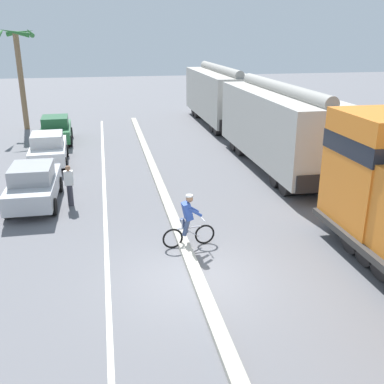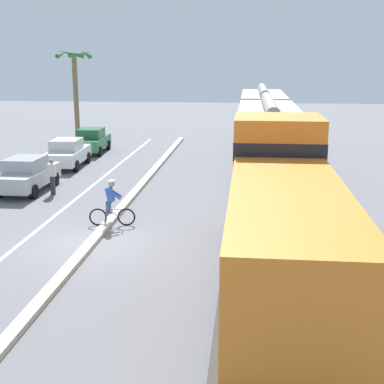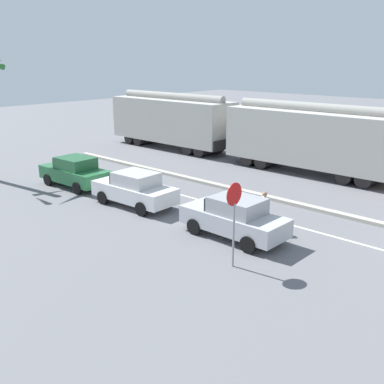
% 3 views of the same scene
% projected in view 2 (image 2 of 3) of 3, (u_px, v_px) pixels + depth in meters
% --- Properties ---
extents(ground_plane, '(120.00, 120.00, 0.00)m').
position_uv_depth(ground_plane, '(93.00, 243.00, 17.86)').
color(ground_plane, slate).
extents(median_curb, '(0.36, 36.00, 0.16)m').
position_uv_depth(median_curb, '(131.00, 197.00, 23.63)').
color(median_curb, '#B2AD9E').
rests_on(median_curb, ground).
extents(lane_stripe, '(0.14, 36.00, 0.01)m').
position_uv_depth(lane_stripe, '(79.00, 197.00, 23.89)').
color(lane_stripe, silver).
rests_on(lane_stripe, ground).
extents(locomotive, '(3.10, 11.61, 4.20)m').
position_uv_depth(locomotive, '(282.00, 220.00, 14.35)').
color(locomotive, orange).
rests_on(locomotive, ground).
extents(hopper_car_lead, '(2.90, 10.60, 4.18)m').
position_uv_depth(hopper_car_lead, '(268.00, 142.00, 26.02)').
color(hopper_car_lead, '#AFACA4').
rests_on(hopper_car_lead, ground).
extents(hopper_car_middle, '(2.90, 10.60, 4.18)m').
position_uv_depth(hopper_car_middle, '(262.00, 117.00, 37.21)').
color(hopper_car_middle, '#A7A49D').
rests_on(hopper_car_middle, ground).
extents(parked_car_silver, '(1.86, 4.21, 1.62)m').
position_uv_depth(parked_car_silver, '(27.00, 174.00, 24.71)').
color(parked_car_silver, '#B7BABF').
rests_on(parked_car_silver, ground).
extents(parked_car_white, '(1.99, 4.28, 1.62)m').
position_uv_depth(parked_car_white, '(68.00, 153.00, 30.29)').
color(parked_car_white, silver).
rests_on(parked_car_white, ground).
extents(parked_car_green, '(1.97, 4.27, 1.62)m').
position_uv_depth(parked_car_green, '(91.00, 140.00, 34.96)').
color(parked_car_green, '#286B3D').
rests_on(parked_car_green, ground).
extents(cyclist, '(1.71, 0.50, 1.71)m').
position_uv_depth(cyclist, '(111.00, 204.00, 19.58)').
color(cyclist, black).
rests_on(cyclist, ground).
extents(palm_tree_near, '(2.18, 2.36, 6.71)m').
position_uv_depth(palm_tree_near, '(75.00, 78.00, 38.72)').
color(palm_tree_near, '#846647').
rests_on(palm_tree_near, ground).
extents(pedestrian_by_cars, '(0.34, 0.22, 1.62)m').
position_uv_depth(pedestrian_by_cars, '(52.00, 176.00, 24.15)').
color(pedestrian_by_cars, '#33333D').
rests_on(pedestrian_by_cars, ground).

